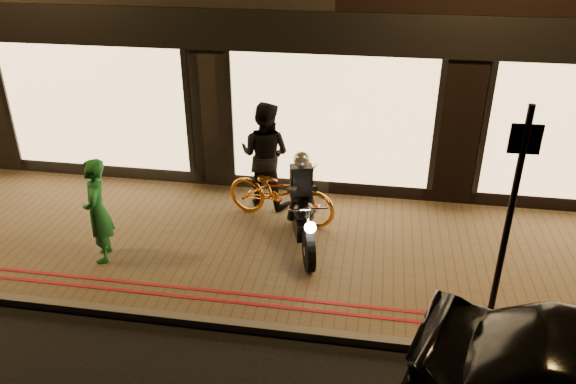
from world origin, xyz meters
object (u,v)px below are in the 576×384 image
object	(u,v)px
motorcycle	(303,212)
person_green	(97,211)
bicycle_gold	(281,192)
sign_post	(510,212)

from	to	relation	value
motorcycle	person_green	size ratio (longest dim) A/B	1.14
motorcycle	person_green	distance (m)	3.13
bicycle_gold	person_green	size ratio (longest dim) A/B	1.20
bicycle_gold	sign_post	bearing A→B (deg)	-111.96
motorcycle	sign_post	distance (m)	3.27
person_green	motorcycle	bearing A→B (deg)	87.02
sign_post	bicycle_gold	size ratio (longest dim) A/B	1.51
sign_post	person_green	xyz separation A→B (m)	(-5.69, 0.64, -0.85)
motorcycle	bicycle_gold	distance (m)	0.94
person_green	sign_post	bearing A→B (deg)	64.30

